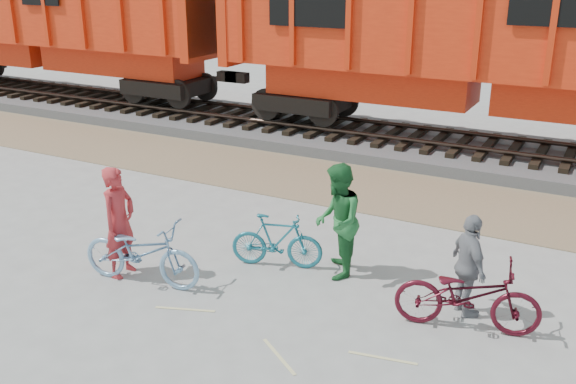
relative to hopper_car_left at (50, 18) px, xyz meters
The scene contains 12 objects.
ground 16.83m from the hopper_car_left, 32.93° to the right, with size 120.00×120.00×0.00m, color #9E9E99.
gravel_strip 14.64m from the hopper_car_left, 14.13° to the right, with size 120.00×3.00×0.02m, color #937A5B.
ballast_bed 14.19m from the hopper_car_left, ahead, with size 120.00×4.00×0.30m, color slate.
track 14.13m from the hopper_car_left, ahead, with size 120.00×2.60×0.24m.
hopper_car_left is the anchor object (origin of this frame).
hopper_car_center 15.00m from the hopper_car_left, ahead, with size 14.00×3.13×4.65m.
bicycle_blue 15.30m from the hopper_car_left, 38.60° to the right, with size 0.70×2.02×1.06m, color #79A4C9.
bicycle_teal 15.76m from the hopper_car_left, 30.55° to the right, with size 0.43×1.54×0.92m, color #1C6A7C.
bicycle_maroon 18.81m from the hopper_car_left, 26.72° to the right, with size 0.69×1.97×1.03m, color #440C17.
person_solo 14.80m from the hopper_car_left, 39.51° to the right, with size 0.67×0.44×1.83m, color #B12B2E.
person_man 16.46m from the hopper_car_left, 28.16° to the right, with size 0.91×0.71×1.88m, color #226A31.
person_woman 18.51m from the hopper_car_left, 25.75° to the right, with size 0.90×0.38×1.54m, color gray.
Camera 1 is at (4.24, -7.41, 4.82)m, focal length 40.00 mm.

